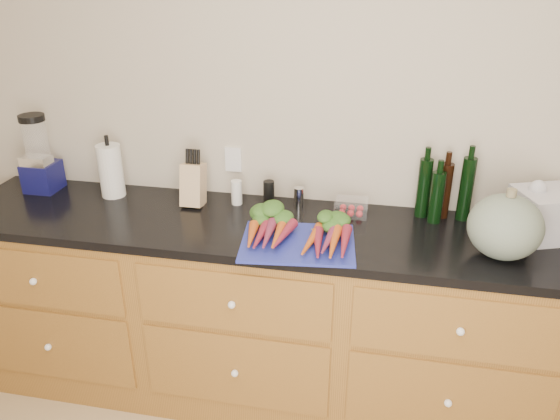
% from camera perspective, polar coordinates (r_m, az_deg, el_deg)
% --- Properties ---
extents(wall_back, '(4.10, 0.05, 2.60)m').
position_cam_1_polar(wall_back, '(2.53, 8.50, 8.42)').
color(wall_back, '#BEB29D').
rests_on(wall_back, ground).
extents(cabinets, '(3.60, 0.64, 0.90)m').
position_cam_1_polar(cabinets, '(2.62, 6.85, -11.82)').
color(cabinets, brown).
rests_on(cabinets, ground).
extents(countertop, '(3.64, 0.62, 0.04)m').
position_cam_1_polar(countertop, '(2.37, 7.44, -2.64)').
color(countertop, black).
rests_on(countertop, cabinets).
extents(cutting_board, '(0.50, 0.40, 0.01)m').
position_cam_1_polar(cutting_board, '(2.24, 1.87, -3.47)').
color(cutting_board, navy).
rests_on(cutting_board, countertop).
extents(carrots, '(0.46, 0.34, 0.07)m').
position_cam_1_polar(carrots, '(2.26, 2.10, -2.10)').
color(carrots, '#C55117').
rests_on(carrots, cutting_board).
extents(squash, '(0.28, 0.28, 0.25)m').
position_cam_1_polar(squash, '(2.27, 22.46, -1.64)').
color(squash, '#566655').
rests_on(squash, countertop).
extents(blender_appliance, '(0.15, 0.15, 0.39)m').
position_cam_1_polar(blender_appliance, '(2.94, -23.88, 5.00)').
color(blender_appliance, '#0F1049').
rests_on(blender_appliance, countertop).
extents(paper_towel, '(0.11, 0.11, 0.26)m').
position_cam_1_polar(paper_towel, '(2.76, -17.26, 3.93)').
color(paper_towel, silver).
rests_on(paper_towel, countertop).
extents(knife_block, '(0.10, 0.10, 0.20)m').
position_cam_1_polar(knife_block, '(2.59, -9.05, 2.64)').
color(knife_block, '#D0B67A').
rests_on(knife_block, countertop).
extents(grinder_salt, '(0.05, 0.05, 0.12)m').
position_cam_1_polar(grinder_salt, '(2.58, -4.56, 1.84)').
color(grinder_salt, silver).
rests_on(grinder_salt, countertop).
extents(grinder_pepper, '(0.05, 0.05, 0.13)m').
position_cam_1_polar(grinder_pepper, '(2.54, -1.17, 1.68)').
color(grinder_pepper, black).
rests_on(grinder_pepper, countertop).
extents(canister_chrome, '(0.05, 0.05, 0.11)m').
position_cam_1_polar(canister_chrome, '(2.52, 1.98, 1.21)').
color(canister_chrome, silver).
rests_on(canister_chrome, countertop).
extents(tomato_box, '(0.15, 0.12, 0.07)m').
position_cam_1_polar(tomato_box, '(2.50, 7.46, 0.28)').
color(tomato_box, white).
rests_on(tomato_box, countertop).
extents(bottles, '(0.24, 0.12, 0.29)m').
position_cam_1_polar(bottles, '(2.51, 16.68, 1.92)').
color(bottles, black).
rests_on(bottles, countertop).
extents(grocery_bag, '(0.33, 0.30, 0.20)m').
position_cam_1_polar(grocery_bag, '(2.52, 26.29, -0.37)').
color(grocery_bag, silver).
rests_on(grocery_bag, countertop).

